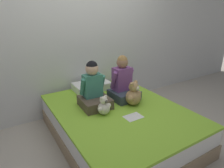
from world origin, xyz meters
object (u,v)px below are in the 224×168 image
object	(u,v)px
bed	(118,123)
pillow_at_headboard	(92,86)
sign_card	(133,117)
child_on_left	(94,90)
child_on_right	(123,83)
teddy_bear_held_by_left_child	(104,107)
teddy_bear_held_by_right_child	(133,95)

from	to	relation	value
bed	pillow_at_headboard	bearing A→B (deg)	90.00
bed	sign_card	distance (m)	0.34
bed	child_on_left	distance (m)	0.54
bed	child_on_right	distance (m)	0.55
bed	teddy_bear_held_by_left_child	bearing A→B (deg)	-174.58
sign_card	teddy_bear_held_by_right_child	bearing A→B (deg)	52.97
child_on_right	teddy_bear_held_by_right_child	world-z (taller)	child_on_right
pillow_at_headboard	teddy_bear_held_by_right_child	bearing A→B (deg)	-73.38
bed	teddy_bear_held_by_left_child	world-z (taller)	teddy_bear_held_by_left_child
teddy_bear_held_by_left_child	pillow_at_headboard	bearing A→B (deg)	59.51
child_on_left	pillow_at_headboard	xyz separation A→B (m)	(0.22, 0.51, -0.16)
teddy_bear_held_by_left_child	teddy_bear_held_by_right_child	size ratio (longest dim) A/B	0.73
child_on_left	teddy_bear_held_by_right_child	world-z (taller)	child_on_left
child_on_left	teddy_bear_held_by_left_child	distance (m)	0.29
child_on_right	teddy_bear_held_by_left_child	size ratio (longest dim) A/B	2.57
bed	teddy_bear_held_by_right_child	distance (m)	0.41
teddy_bear_held_by_right_child	sign_card	distance (m)	0.35
child_on_left	teddy_bear_held_by_left_child	xyz separation A→B (m)	(-0.00, -0.26, -0.12)
teddy_bear_held_by_left_child	teddy_bear_held_by_right_child	bearing A→B (deg)	-11.96
child_on_left	sign_card	world-z (taller)	child_on_left
child_on_left	pillow_at_headboard	bearing A→B (deg)	69.19
child_on_right	sign_card	size ratio (longest dim) A/B	2.88
child_on_right	pillow_at_headboard	size ratio (longest dim) A/B	1.10
bed	pillow_at_headboard	world-z (taller)	pillow_at_headboard
teddy_bear_held_by_right_child	pillow_at_headboard	world-z (taller)	teddy_bear_held_by_right_child
child_on_left	child_on_right	distance (m)	0.45
bed	sign_card	world-z (taller)	sign_card
child_on_left	sign_card	size ratio (longest dim) A/B	2.80
bed	pillow_at_headboard	distance (m)	0.80
teddy_bear_held_by_right_child	pillow_at_headboard	bearing A→B (deg)	85.92
bed	sign_card	bearing A→B (deg)	-83.51
child_on_right	sign_card	distance (m)	0.58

